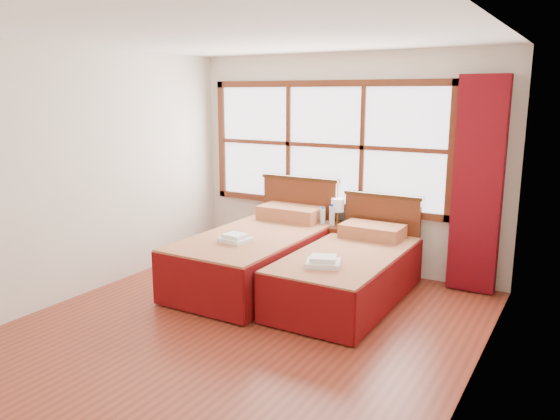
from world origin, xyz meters
The scene contains 15 objects.
floor centered at (0.00, 0.00, 0.00)m, with size 4.50×4.50×0.00m, color brown.
ceiling centered at (0.00, 0.00, 2.60)m, with size 4.50×4.50×0.00m, color white.
wall_back centered at (0.00, 2.25, 1.30)m, with size 4.00×4.00×0.00m, color silver.
wall_left centered at (-2.00, 0.00, 1.30)m, with size 4.50×4.50×0.00m, color silver.
wall_right centered at (2.00, 0.00, 1.30)m, with size 4.50×4.50×0.00m, color silver.
window centered at (-0.25, 2.21, 1.50)m, with size 3.16×0.06×1.56m.
curtain centered at (1.60, 2.11, 1.17)m, with size 0.50×0.16×2.30m, color maroon.
bed_left centered at (-0.55, 1.20, 0.33)m, with size 1.13×2.19×1.10m.
bed_right centered at (0.55, 1.20, 0.30)m, with size 1.01×2.03×0.98m.
nightstand centered at (-0.03, 1.99, 0.29)m, with size 0.43×0.43×0.57m.
towels_left centered at (-0.55, 0.71, 0.63)m, with size 0.32×0.29×0.09m.
towels_right centered at (0.52, 0.62, 0.56)m, with size 0.40×0.37×0.09m.
lamp centered at (0.00, 2.09, 0.79)m, with size 0.16×0.16×0.31m.
bottle_near centered at (-0.11, 1.90, 0.68)m, with size 0.06×0.06×0.23m.
bottle_far centered at (-0.01, 1.96, 0.69)m, with size 0.07×0.07×0.26m.
Camera 1 is at (2.66, -3.85, 2.13)m, focal length 35.00 mm.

